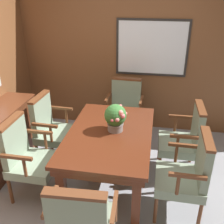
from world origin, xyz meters
TOP-DOWN VIEW (x-y plane):
  - ground_plane at (0.00, 0.00)m, footprint 14.00×14.00m
  - wall_back at (0.01, 1.77)m, footprint 7.20×0.08m
  - dining_table at (0.03, 0.18)m, footprint 1.00×1.54m
  - chair_right_near at (0.94, -0.18)m, footprint 0.52×0.58m
  - chair_left_far at (-0.86, 0.52)m, footprint 0.54×0.59m
  - chair_left_near at (-0.88, -0.19)m, footprint 0.52×0.57m
  - chair_head_near at (0.01, -1.01)m, footprint 0.59×0.54m
  - chair_head_far at (0.06, 1.34)m, footprint 0.59×0.53m
  - chair_right_far at (0.96, 0.54)m, footprint 0.52×0.57m
  - potted_plant at (0.09, 0.24)m, footprint 0.27×0.29m
  - sideboard_cabinet at (-1.51, 0.33)m, footprint 0.47×1.29m

SIDE VIEW (x-z plane):
  - ground_plane at x=0.00m, z-range 0.00..0.00m
  - sideboard_cabinet at x=-1.51m, z-range 0.00..0.82m
  - chair_right_near at x=0.94m, z-range 0.04..1.03m
  - chair_left_far at x=-0.86m, z-range 0.04..1.03m
  - chair_left_near at x=-0.88m, z-range 0.04..1.03m
  - chair_head_near at x=0.01m, z-range 0.04..1.03m
  - chair_head_far at x=0.06m, z-range 0.04..1.03m
  - chair_right_far at x=0.96m, z-range 0.04..1.03m
  - dining_table at x=0.03m, z-range 0.27..0.99m
  - potted_plant at x=0.09m, z-range 0.74..1.08m
  - wall_back at x=0.01m, z-range 0.00..2.45m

